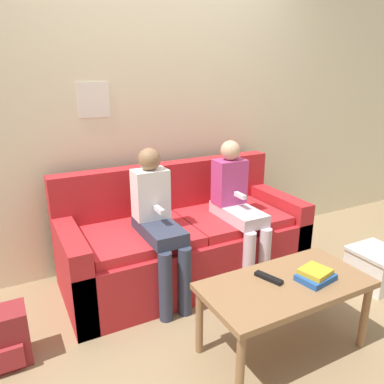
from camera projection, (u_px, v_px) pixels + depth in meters
The scene contains 10 objects.
ground_plane at pixel (217, 308), 2.60m from camera, with size 10.00×10.00×0.00m, color #937A56.
wall_back at pixel (156, 106), 3.04m from camera, with size 8.00×0.06×2.60m.
couch at pixel (184, 241), 2.94m from camera, with size 1.86×0.78×0.87m.
coffee_table at pixel (285, 291), 2.10m from camera, with size 0.96×0.49×0.45m.
person_left at pixel (158, 220), 2.55m from camera, with size 0.24×0.54×1.08m.
person_right at pixel (238, 205), 2.84m from camera, with size 0.24×0.54×1.07m.
tv_remote at pixel (269, 278), 2.11m from camera, with size 0.09×0.17×0.02m.
book_stack at pixel (315, 275), 2.11m from camera, with size 0.22×0.19×0.06m.
storage_box at pixel (376, 267), 2.85m from camera, with size 0.34×0.36×0.29m.
backpack at pixel (3, 339), 2.07m from camera, with size 0.27×0.22×0.33m.
Camera 1 is at (-1.19, -1.89, 1.57)m, focal length 35.00 mm.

